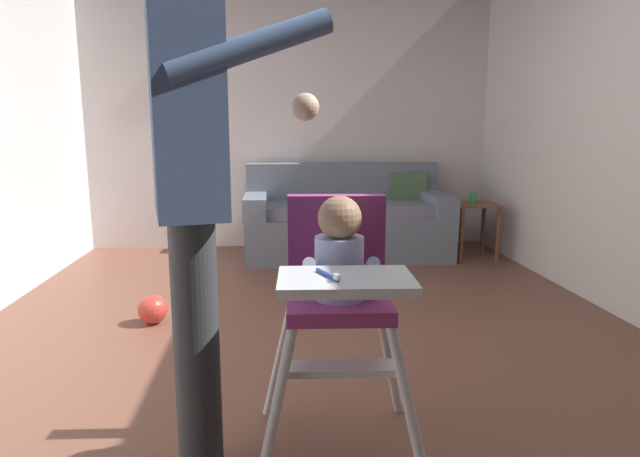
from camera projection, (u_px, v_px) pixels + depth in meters
ground at (314, 376)px, 2.71m from camera, size 5.61×7.47×0.10m
wall_far at (290, 109)px, 5.35m from camera, size 4.81×0.06×2.78m
couch at (346, 221)px, 5.08m from camera, size 1.89×0.86×0.86m
high_chair at (339, 277)px, 1.87m from camera, size 0.64×0.75×0.97m
adult_standing at (191, 194)px, 1.67m from camera, size 0.59×0.50×1.73m
toy_ball at (153, 309)px, 3.30m from camera, size 0.18×0.18×0.18m
side_table at (473, 218)px, 4.93m from camera, size 0.40×0.40×0.52m
sippy_cup at (472, 198)px, 4.89m from camera, size 0.07×0.07×0.10m
wall_clock at (192, 50)px, 5.12m from camera, size 0.31×0.04×0.31m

